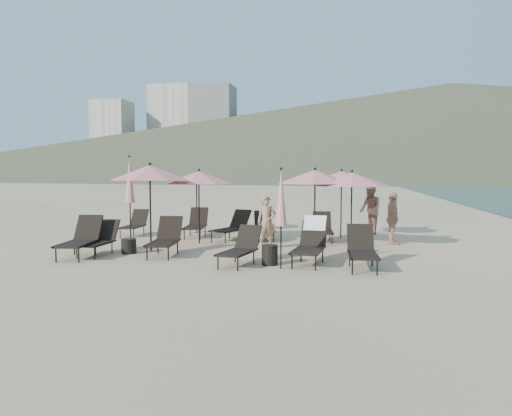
% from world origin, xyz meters
% --- Properties ---
extents(ground, '(800.00, 800.00, 0.00)m').
position_xyz_m(ground, '(0.00, 0.00, 0.00)').
color(ground, '#D6BA8C').
rests_on(ground, ground).
extents(volcanic_headland, '(690.00, 690.00, 55.00)m').
position_xyz_m(volcanic_headland, '(71.37, 302.62, 26.49)').
color(volcanic_headland, brown).
rests_on(volcanic_headland, ground).
extents(hotel_skyline, '(109.00, 82.00, 55.00)m').
position_xyz_m(hotel_skyline, '(-93.62, 271.21, 24.18)').
color(hotel_skyline, beige).
rests_on(hotel_skyline, ground).
extents(lounger_0, '(0.96, 1.92, 1.05)m').
position_xyz_m(lounger_0, '(-4.67, -0.13, 0.49)').
color(lounger_0, black).
rests_on(lounger_0, ground).
extents(lounger_1, '(0.63, 1.59, 0.91)m').
position_xyz_m(lounger_1, '(-4.36, 0.29, 0.42)').
color(lounger_1, black).
rests_on(lounger_1, ground).
extents(lounger_2, '(0.88, 1.82, 1.01)m').
position_xyz_m(lounger_2, '(-2.56, 0.52, 0.47)').
color(lounger_2, black).
rests_on(lounger_2, ground).
extents(lounger_3, '(0.88, 1.66, 0.91)m').
position_xyz_m(lounger_3, '(-0.26, -0.47, 0.43)').
color(lounger_3, black).
rests_on(lounger_3, ground).
extents(lounger_4, '(0.82, 1.85, 1.12)m').
position_xyz_m(lounger_4, '(1.38, 0.10, 0.54)').
color(lounger_4, black).
rests_on(lounger_4, ground).
extents(lounger_5, '(0.74, 1.72, 0.97)m').
position_xyz_m(lounger_5, '(2.61, -0.37, 0.45)').
color(lounger_5, black).
rests_on(lounger_5, ground).
extents(lounger_6, '(0.68, 1.59, 0.89)m').
position_xyz_m(lounger_6, '(-5.22, 4.43, 0.42)').
color(lounger_6, black).
rests_on(lounger_6, ground).
extents(lounger_7, '(0.87, 1.77, 0.98)m').
position_xyz_m(lounger_7, '(-2.95, 4.49, 0.46)').
color(lounger_7, black).
rests_on(lounger_7, ground).
extents(lounger_8, '(1.16, 1.80, 0.97)m').
position_xyz_m(lounger_8, '(-1.53, 3.89, 0.45)').
color(lounger_8, black).
rests_on(lounger_8, ground).
extents(lounger_9, '(0.98, 1.69, 0.92)m').
position_xyz_m(lounger_9, '(-0.51, 4.28, 0.43)').
color(lounger_9, black).
rests_on(lounger_9, ground).
extents(lounger_10, '(0.78, 1.67, 0.93)m').
position_xyz_m(lounger_10, '(1.45, 4.09, 0.43)').
color(lounger_10, black).
rests_on(lounger_10, ground).
extents(umbrella_open_0, '(2.34, 2.34, 2.52)m').
position_xyz_m(umbrella_open_0, '(-3.27, 1.22, 2.23)').
color(umbrella_open_0, black).
rests_on(umbrella_open_0, ground).
extents(umbrella_open_1, '(2.19, 2.19, 2.35)m').
position_xyz_m(umbrella_open_1, '(-2.34, 2.87, 2.08)').
color(umbrella_open_1, black).
rests_on(umbrella_open_1, ground).
extents(umbrella_open_2, '(2.21, 2.21, 2.38)m').
position_xyz_m(umbrella_open_2, '(1.31, 2.47, 2.10)').
color(umbrella_open_2, black).
rests_on(umbrella_open_2, ground).
extents(umbrella_open_3, '(2.12, 2.12, 2.28)m').
position_xyz_m(umbrella_open_3, '(-3.24, 5.47, 2.02)').
color(umbrella_open_3, black).
rests_on(umbrella_open_3, ground).
extents(umbrella_open_4, '(2.19, 2.19, 2.36)m').
position_xyz_m(umbrella_open_4, '(2.02, 5.07, 2.08)').
color(umbrella_open_4, black).
rests_on(umbrella_open_4, ground).
extents(umbrella_open_5, '(2.15, 2.15, 2.31)m').
position_xyz_m(umbrella_open_5, '(2.36, 2.38, 2.04)').
color(umbrella_open_5, black).
rests_on(umbrella_open_5, ground).
extents(umbrella_closed_0, '(0.27, 0.27, 2.35)m').
position_xyz_m(umbrella_closed_0, '(0.77, -0.80, 1.63)').
color(umbrella_closed_0, black).
rests_on(umbrella_closed_0, ground).
extents(umbrella_closed_1, '(0.33, 0.33, 2.82)m').
position_xyz_m(umbrella_closed_1, '(-5.04, 3.71, 1.96)').
color(umbrella_closed_1, black).
rests_on(umbrella_closed_1, ground).
extents(side_table_0, '(0.41, 0.41, 0.41)m').
position_xyz_m(side_table_0, '(-3.66, 0.62, 0.20)').
color(side_table_0, black).
rests_on(side_table_0, ground).
extents(side_table_1, '(0.40, 0.40, 0.49)m').
position_xyz_m(side_table_1, '(0.43, -0.35, 0.25)').
color(side_table_1, black).
rests_on(side_table_1, ground).
extents(beachgoer_a, '(0.67, 0.57, 1.56)m').
position_xyz_m(beachgoer_a, '(-0.07, 2.17, 0.78)').
color(beachgoer_a, '#A17757').
rests_on(beachgoer_a, ground).
extents(beachgoer_b, '(0.99, 1.09, 1.82)m').
position_xyz_m(beachgoer_b, '(3.04, 6.39, 0.91)').
color(beachgoer_b, '#AB7258').
rests_on(beachgoer_b, ground).
extents(beachgoer_c, '(0.52, 1.00, 1.63)m').
position_xyz_m(beachgoer_c, '(3.62, 3.77, 0.81)').
color(beachgoer_c, tan).
rests_on(beachgoer_c, ground).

